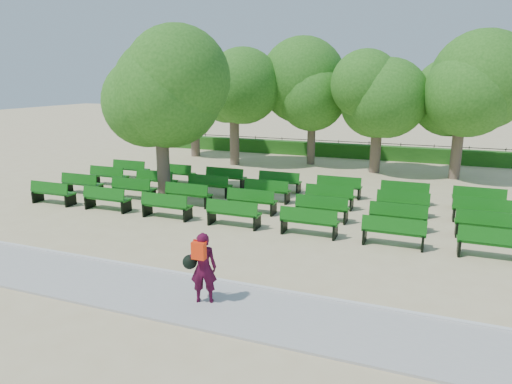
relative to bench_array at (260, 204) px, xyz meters
The scene contains 9 objects.
ground 0.96m from the bench_array, 117.77° to the right, with size 120.00×120.00×0.00m, color tan.
paving 8.26m from the bench_array, 93.09° to the right, with size 30.00×2.20×0.06m, color #A7A6A2.
curb 7.11m from the bench_array, 93.59° to the right, with size 30.00×0.12×0.10m, color silver.
hedge 13.17m from the bench_array, 91.94° to the left, with size 26.00×0.70×0.90m, color #225C17.
fence 13.56m from the bench_array, 91.88° to the left, with size 26.00×0.10×1.02m, color black, non-canonical shape.
tree_line 9.17m from the bench_array, 92.78° to the left, with size 21.80×6.80×7.04m, color #2F6E1D, non-canonical shape.
bench_array is the anchor object (origin of this frame).
tree_among 6.16m from the bench_array, behind, with size 4.47×4.47×6.49m.
person 8.46m from the bench_array, 78.56° to the right, with size 0.85×0.59×1.70m.
Camera 1 is at (6.77, -16.05, 5.16)m, focal length 32.00 mm.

